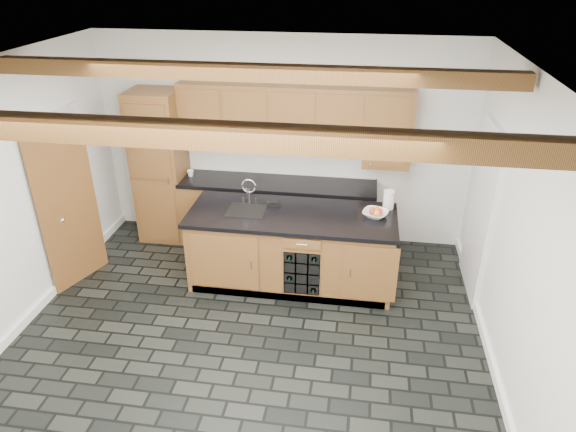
# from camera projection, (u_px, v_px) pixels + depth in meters

# --- Properties ---
(ground) EXTENTS (5.00, 5.00, 0.00)m
(ground) POSITION_uv_depth(u_px,v_px,m) (245.00, 347.00, 5.36)
(ground) COLOR black
(ground) RESTS_ON ground
(room_shell) EXTENTS (5.01, 5.00, 5.00)m
(room_shell) POSITION_uv_depth(u_px,v_px,m) (243.00, 193.00, 5.14)
(room_shell) COLOR white
(room_shell) RESTS_ON ground
(back_cabinetry) EXTENTS (3.65, 0.62, 2.20)m
(back_cabinetry) POSITION_uv_depth(u_px,v_px,m) (252.00, 176.00, 6.93)
(back_cabinetry) COLOR brown
(back_cabinetry) RESTS_ON ground
(island) EXTENTS (2.48, 0.96, 0.93)m
(island) POSITION_uv_depth(u_px,v_px,m) (292.00, 248.00, 6.23)
(island) COLOR brown
(island) RESTS_ON ground
(faucet) EXTENTS (0.45, 0.40, 0.34)m
(faucet) POSITION_uv_depth(u_px,v_px,m) (247.00, 207.00, 6.12)
(faucet) COLOR black
(faucet) RESTS_ON island
(kitchen_scale) EXTENTS (0.17, 0.11, 0.05)m
(kitchen_scale) POSITION_uv_depth(u_px,v_px,m) (274.00, 203.00, 6.23)
(kitchen_scale) COLOR black
(kitchen_scale) RESTS_ON island
(fruit_bowl) EXTENTS (0.36, 0.36, 0.07)m
(fruit_bowl) POSITION_uv_depth(u_px,v_px,m) (375.00, 214.00, 5.96)
(fruit_bowl) COLOR white
(fruit_bowl) RESTS_ON island
(fruit_cluster) EXTENTS (0.16, 0.17, 0.07)m
(fruit_cluster) POSITION_uv_depth(u_px,v_px,m) (376.00, 211.00, 5.94)
(fruit_cluster) COLOR red
(fruit_cluster) RESTS_ON fruit_bowl
(paper_towel) EXTENTS (0.13, 0.13, 0.23)m
(paper_towel) POSITION_uv_depth(u_px,v_px,m) (389.00, 200.00, 6.11)
(paper_towel) COLOR white
(paper_towel) RESTS_ON island
(mug) EXTENTS (0.09, 0.09, 0.09)m
(mug) POSITION_uv_depth(u_px,v_px,m) (190.00, 173.00, 7.03)
(mug) COLOR white
(mug) RESTS_ON back_cabinetry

